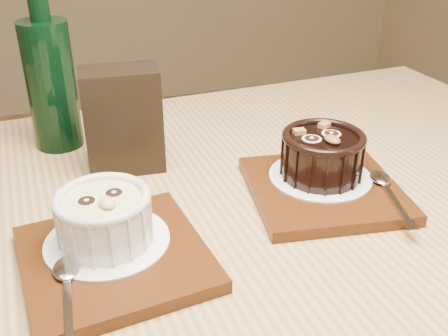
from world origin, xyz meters
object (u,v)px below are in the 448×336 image
object	(u,v)px
ramekin_white	(104,216)
green_bottle	(51,80)
table	(207,282)
ramekin_dark	(322,153)
tray_right	(324,189)
tray_left	(115,258)
condiment_stand	(123,120)

from	to	relation	value
ramekin_white	green_bottle	size ratio (longest dim) A/B	0.38
table	green_bottle	xyz separation A→B (m)	(-0.14, 0.27, 0.19)
ramekin_dark	ramekin_white	bearing A→B (deg)	179.98
tray_right	ramekin_dark	world-z (taller)	ramekin_dark
tray_left	tray_right	distance (m)	0.27
table	ramekin_dark	distance (m)	0.22
tray_right	condiment_stand	bearing A→B (deg)	144.52
tray_left	ramekin_dark	xyz separation A→B (m)	(0.27, 0.07, 0.04)
table	green_bottle	bearing A→B (deg)	117.97
condiment_stand	ramekin_white	bearing A→B (deg)	-106.17
tray_left	tray_right	world-z (taller)	same
green_bottle	ramekin_white	bearing A→B (deg)	-84.63
ramekin_dark	condiment_stand	bearing A→B (deg)	138.59
tray_right	green_bottle	world-z (taller)	green_bottle
condiment_stand	tray_left	bearing A→B (deg)	-103.63
table	green_bottle	distance (m)	0.36
tray_left	ramekin_white	bearing A→B (deg)	99.62
table	tray_right	size ratio (longest dim) A/B	6.82
ramekin_white	ramekin_dark	xyz separation A→B (m)	(0.28, 0.05, 0.00)
table	ramekin_white	distance (m)	0.18
table	tray_right	world-z (taller)	tray_right
table	tray_right	bearing A→B (deg)	2.65
tray_right	condiment_stand	xyz separation A→B (m)	(-0.22, 0.16, 0.06)
tray_right	green_bottle	distance (m)	0.41
tray_left	tray_right	bearing A→B (deg)	10.68
ramekin_white	ramekin_dark	world-z (taller)	ramekin_dark
green_bottle	condiment_stand	bearing A→B (deg)	-52.58
ramekin_white	ramekin_dark	size ratio (longest dim) A/B	0.94
ramekin_white	condiment_stand	size ratio (longest dim) A/B	0.70
tray_right	green_bottle	bearing A→B (deg)	138.86
tray_right	condiment_stand	world-z (taller)	condiment_stand
ramekin_white	table	bearing A→B (deg)	-2.28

